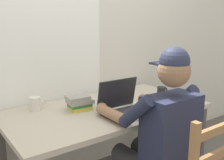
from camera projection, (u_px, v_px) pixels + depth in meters
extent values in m
cube|color=silver|center=(74.00, 28.00, 2.25)|extent=(6.00, 0.04, 2.60)
cube|color=white|center=(31.00, 44.00, 2.04)|extent=(1.25, 0.01, 0.96)
cube|color=beige|center=(36.00, 106.00, 2.15)|extent=(1.31, 0.06, 0.04)
cube|color=#BCB29E|center=(106.00, 110.00, 2.00)|extent=(1.50, 0.80, 0.03)
cube|color=#4C4742|center=(199.00, 146.00, 2.20)|extent=(0.06, 0.06, 0.69)
cube|color=#4C4742|center=(142.00, 121.00, 2.76)|extent=(0.06, 0.06, 0.69)
cube|color=#232842|center=(171.00, 135.00, 1.59)|extent=(0.34, 0.20, 0.50)
sphere|color=#936B4C|center=(174.00, 71.00, 1.50)|extent=(0.19, 0.19, 0.19)
sphere|color=#282D47|center=(174.00, 62.00, 1.49)|extent=(0.17, 0.17, 0.17)
cube|color=#282D47|center=(163.00, 63.00, 1.56)|extent=(0.13, 0.10, 0.01)
cylinder|color=#38383D|center=(156.00, 155.00, 1.85)|extent=(0.13, 0.40, 0.13)
cylinder|color=#232842|center=(136.00, 112.00, 1.51)|extent=(0.10, 0.26, 0.24)
cylinder|color=#936B4C|center=(113.00, 114.00, 1.71)|extent=(0.07, 0.28, 0.07)
sphere|color=#936B4C|center=(102.00, 108.00, 1.83)|extent=(0.08, 0.08, 0.08)
cylinder|color=#232842|center=(182.00, 100.00, 1.74)|extent=(0.10, 0.26, 0.24)
cylinder|color=#936B4C|center=(157.00, 103.00, 1.94)|extent=(0.07, 0.28, 0.07)
sphere|color=#936B4C|center=(143.00, 99.00, 2.04)|extent=(0.08, 0.08, 0.08)
cube|color=olive|center=(217.00, 155.00, 1.34)|extent=(0.36, 0.02, 0.04)
cube|color=olive|center=(219.00, 129.00, 1.31)|extent=(0.36, 0.02, 0.04)
cube|color=#232328|center=(129.00, 114.00, 1.84)|extent=(0.33, 0.23, 0.02)
cube|color=#38383D|center=(129.00, 112.00, 1.84)|extent=(0.29, 0.17, 0.00)
cube|color=#232328|center=(117.00, 93.00, 1.92)|extent=(0.33, 0.05, 0.22)
cube|color=silver|center=(117.00, 93.00, 1.92)|extent=(0.29, 0.04, 0.19)
ellipsoid|color=#232328|center=(150.00, 105.00, 2.00)|extent=(0.06, 0.10, 0.03)
cylinder|color=silver|center=(35.00, 103.00, 1.94)|extent=(0.08, 0.08, 0.10)
torus|color=silver|center=(42.00, 102.00, 1.97)|extent=(0.05, 0.01, 0.05)
cylinder|color=black|center=(161.00, 92.00, 2.26)|extent=(0.07, 0.07, 0.09)
torus|color=black|center=(165.00, 91.00, 2.29)|extent=(0.05, 0.01, 0.05)
cylinder|color=silver|center=(183.00, 97.00, 2.12)|extent=(0.08, 0.08, 0.09)
torus|color=silver|center=(187.00, 95.00, 2.15)|extent=(0.05, 0.01, 0.05)
cube|color=gold|center=(80.00, 108.00, 1.95)|extent=(0.15, 0.14, 0.03)
cube|color=#38844C|center=(80.00, 105.00, 1.95)|extent=(0.16, 0.11, 0.02)
cube|color=gray|center=(80.00, 101.00, 1.94)|extent=(0.19, 0.14, 0.03)
cube|color=gray|center=(78.00, 98.00, 1.93)|extent=(0.17, 0.14, 0.03)
cube|color=white|center=(162.00, 102.00, 2.11)|extent=(0.27, 0.20, 0.01)
cube|color=white|center=(131.00, 117.00, 1.80)|extent=(0.26, 0.21, 0.01)
cube|color=white|center=(133.00, 109.00, 1.95)|extent=(0.27, 0.21, 0.01)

